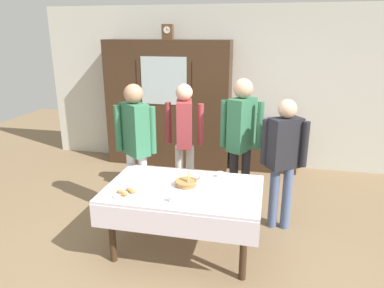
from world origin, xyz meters
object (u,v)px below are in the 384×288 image
(bookshelf_low, at_px, (267,146))
(tea_cup_far_right, at_px, (220,175))
(spoon_front_edge, at_px, (155,184))
(dining_table, at_px, (183,198))
(mantel_clock, at_px, (168,32))
(bread_basket, at_px, (186,183))
(spoon_mid_right, at_px, (250,197))
(person_near_right_end, at_px, (136,139))
(tea_cup_mid_right, at_px, (202,178))
(spoon_mid_left, at_px, (195,175))
(pastry_plate, at_px, (126,193))
(book_stack, at_px, (269,120))
(wall_cabinet, at_px, (168,104))
(person_beside_shelf, at_px, (241,134))
(person_by_cabinet, at_px, (184,132))
(tea_cup_front_edge, at_px, (173,199))
(person_behind_table_left, at_px, (284,153))

(bookshelf_low, distance_m, tea_cup_far_right, 2.33)
(spoon_front_edge, bearing_deg, dining_table, -7.50)
(mantel_clock, height_order, tea_cup_far_right, mantel_clock)
(bread_basket, distance_m, spoon_mid_right, 0.69)
(spoon_mid_right, relative_size, person_near_right_end, 0.07)
(dining_table, bearing_deg, tea_cup_mid_right, 60.21)
(dining_table, height_order, spoon_mid_left, spoon_mid_left)
(spoon_mid_left, bearing_deg, tea_cup_mid_right, -50.29)
(pastry_plate, xyz_separation_m, spoon_mid_left, (0.56, 0.63, -0.01))
(mantel_clock, relative_size, tea_cup_far_right, 1.85)
(book_stack, bearing_deg, spoon_mid_right, -92.82)
(tea_cup_mid_right, bearing_deg, wall_cabinet, 114.31)
(tea_cup_mid_right, bearing_deg, tea_cup_far_right, 33.64)
(person_beside_shelf, distance_m, person_by_cabinet, 0.79)
(tea_cup_front_edge, relative_size, spoon_front_edge, 1.09)
(person_near_right_end, bearing_deg, tea_cup_mid_right, -22.27)
(wall_cabinet, relative_size, bread_basket, 8.95)
(tea_cup_front_edge, height_order, person_by_cabinet, person_by_cabinet)
(book_stack, distance_m, pastry_plate, 3.18)
(tea_cup_far_right, bearing_deg, pastry_plate, -143.47)
(dining_table, distance_m, spoon_front_edge, 0.33)
(person_by_cabinet, bearing_deg, tea_cup_mid_right, -65.37)
(tea_cup_mid_right, bearing_deg, dining_table, -119.79)
(mantel_clock, bearing_deg, bookshelf_low, 1.73)
(spoon_mid_right, height_order, person_by_cabinet, person_by_cabinet)
(dining_table, xyz_separation_m, person_by_cabinet, (-0.27, 1.17, 0.37))
(spoon_mid_right, height_order, person_near_right_end, person_near_right_end)
(spoon_front_edge, bearing_deg, pastry_plate, -125.17)
(tea_cup_mid_right, distance_m, person_behind_table_left, 1.00)
(dining_table, height_order, person_beside_shelf, person_beside_shelf)
(dining_table, bearing_deg, person_behind_table_left, 36.02)
(spoon_front_edge, xyz_separation_m, spoon_mid_left, (0.36, 0.35, 0.00))
(spoon_mid_left, xyz_separation_m, person_behind_table_left, (0.96, 0.34, 0.22))
(tea_cup_far_right, xyz_separation_m, pastry_plate, (-0.85, -0.63, -0.01))
(bread_basket, bearing_deg, spoon_mid_right, -10.96)
(dining_table, relative_size, tea_cup_mid_right, 12.35)
(pastry_plate, bearing_deg, person_by_cabinet, 80.00)
(dining_table, xyz_separation_m, person_beside_shelf, (0.50, 0.99, 0.44))
(mantel_clock, relative_size, spoon_mid_left, 2.02)
(dining_table, bearing_deg, tea_cup_far_right, 49.20)
(bookshelf_low, bearing_deg, mantel_clock, -178.27)
(tea_cup_front_edge, xyz_separation_m, person_by_cabinet, (-0.24, 1.48, 0.24))
(tea_cup_far_right, bearing_deg, bookshelf_low, 77.85)
(spoon_mid_right, bearing_deg, spoon_mid_left, 145.92)
(tea_cup_mid_right, bearing_deg, person_beside_shelf, 64.47)
(spoon_front_edge, height_order, spoon_mid_left, same)
(spoon_front_edge, relative_size, person_by_cabinet, 0.07)
(pastry_plate, bearing_deg, person_behind_table_left, 32.67)
(spoon_mid_right, bearing_deg, person_near_right_end, 154.80)
(pastry_plate, relative_size, person_beside_shelf, 0.16)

